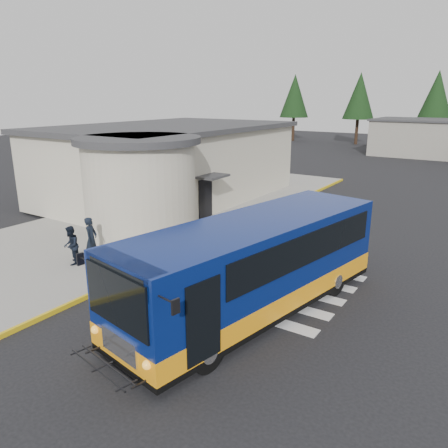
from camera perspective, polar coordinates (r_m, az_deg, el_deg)
The scene contains 9 objects.
ground at distance 17.41m, azimuth 5.30°, elevation -6.45°, with size 140.00×140.00×0.00m, color black.
sidewalk at distance 25.45m, azimuth -8.36°, elevation 1.02°, with size 10.00×34.00×0.15m, color gray.
curb_strip at distance 22.56m, azimuth 1.09°, elevation -0.79°, with size 0.12×34.00×0.16m, color yellow.
station_building at distance 28.27m, azimuth -7.44°, elevation 7.75°, with size 12.70×18.70×4.80m.
crosswalk at distance 16.99m, azimuth 2.51°, elevation -6.96°, with size 8.00×5.35×0.01m.
transit_bus at distance 13.91m, azimuth 3.90°, elevation -5.93°, with size 5.13×11.13×3.05m.
pedestrian_a at distance 18.78m, azimuth -16.94°, elevation -1.90°, with size 0.67×0.44×1.85m, color black.
pedestrian_b at distance 18.66m, azimuth -19.36°, elevation -2.66°, with size 0.77×0.60×1.59m, color black.
bollard at distance 16.01m, azimuth -17.21°, elevation -6.48°, with size 0.09×0.09×1.13m, color black.
Camera 1 is at (7.49, -14.21, 6.72)m, focal length 35.00 mm.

